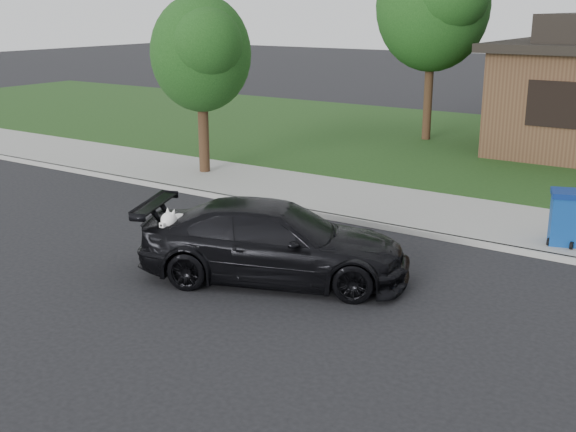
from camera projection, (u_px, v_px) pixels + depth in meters
The scene contains 8 objects.
ground at pixel (358, 298), 11.27m from camera, with size 120.00×120.00×0.00m, color black.
sidewalk at pixel (471, 219), 15.25m from camera, with size 60.00×3.00×0.12m, color gray.
curb at pixel (444, 237), 14.05m from camera, with size 60.00×0.12×0.12m, color gray.
lawn at pixel (565, 156), 21.63m from camera, with size 60.00×13.00×0.13m, color #193814.
sedan at pixel (274, 242), 11.91m from camera, with size 4.80×3.37×1.29m.
recycling_bin at pixel (566, 217), 13.35m from camera, with size 0.77×0.77×1.01m.
tree_0 at pixel (436, 3), 22.61m from camera, with size 3.78×3.60×6.34m.
tree_2 at pixel (202, 52), 18.38m from camera, with size 2.73×2.60×4.59m.
Camera 1 is at (4.90, -9.31, 4.39)m, focal length 45.00 mm.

